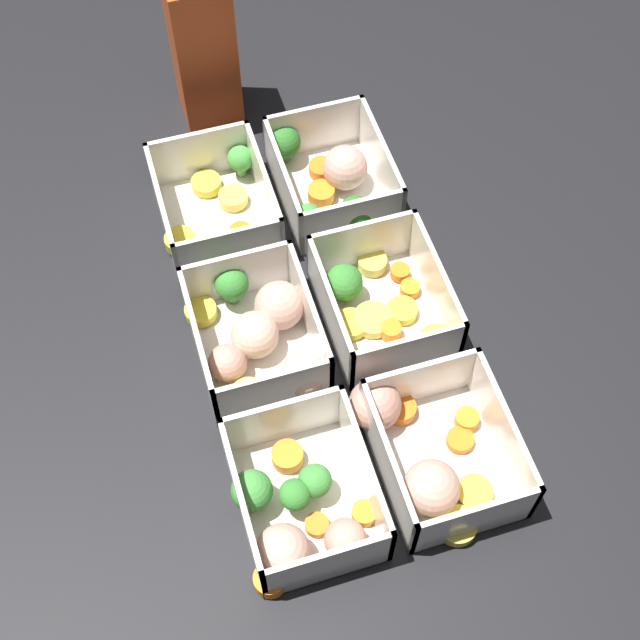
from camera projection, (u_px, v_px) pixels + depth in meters
ground_plane at (320, 332)px, 0.90m from camera, size 4.00×4.00×0.00m
container_near_left at (426, 451)px, 0.81m from camera, size 0.18×0.13×0.07m
container_near_center at (379, 302)px, 0.90m from camera, size 0.16×0.12×0.07m
container_near_right at (331, 178)px, 0.98m from camera, size 0.16×0.12×0.07m
container_far_left at (299, 509)px, 0.78m from camera, size 0.15×0.13×0.07m
container_far_center at (261, 334)px, 0.87m from camera, size 0.16×0.13×0.07m
container_far_right at (217, 206)px, 0.96m from camera, size 0.15×0.13×0.07m
juice_carton at (203, 48)px, 0.99m from camera, size 0.07×0.07×0.20m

